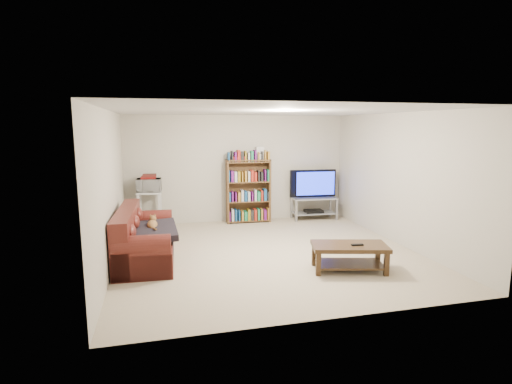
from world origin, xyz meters
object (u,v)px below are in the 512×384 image
object	(u,v)px
tv_stand	(314,204)
bookshelf	(248,190)
coffee_table	(349,252)
sofa	(142,242)

from	to	relation	value
tv_stand	bookshelf	distance (m)	1.60
coffee_table	tv_stand	bearing A→B (deg)	91.17
coffee_table	bookshelf	distance (m)	3.52
coffee_table	tv_stand	xyz separation A→B (m)	(0.77, 3.31, 0.07)
tv_stand	bookshelf	xyz separation A→B (m)	(-1.55, 0.09, 0.38)
coffee_table	bookshelf	xyz separation A→B (m)	(-0.78, 3.40, 0.45)
coffee_table	tv_stand	size ratio (longest dim) A/B	1.15
sofa	coffee_table	size ratio (longest dim) A/B	1.66
coffee_table	bookshelf	world-z (taller)	bookshelf
bookshelf	sofa	bearing A→B (deg)	-133.95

